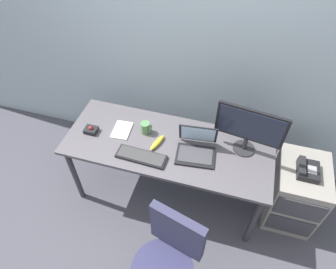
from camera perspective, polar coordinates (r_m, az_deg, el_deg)
The scene contains 13 objects.
ground_plane at distance 3.13m, azimuth 0.00°, elevation -10.82°, with size 8.00×8.00×0.00m, color #44434C.
back_wall at distance 2.64m, azimuth 4.44°, elevation 18.79°, with size 6.00×0.10×2.80m, color #95A7AF.
desk at distance 2.58m, azimuth 0.00°, elevation -2.96°, with size 1.75×0.69×0.75m.
file_cabinet at distance 2.96m, azimuth 22.87°, elevation -10.12°, with size 0.42×0.53×0.66m.
desk_phone at distance 2.67m, azimuth 24.96°, elevation -6.10°, with size 0.17×0.20×0.09m.
office_chair at distance 2.36m, azimuth -0.22°, elevation -23.63°, with size 0.52×0.53×0.94m.
monitor_main at distance 2.38m, azimuth 15.26°, elevation 1.24°, with size 0.53×0.18×0.43m.
keyboard at distance 2.43m, azimuth -5.09°, elevation -4.18°, with size 0.41×0.15×0.03m.
laptop at distance 2.44m, azimuth 5.40°, elevation -2.50°, with size 0.34×0.31×0.23m.
trackball_mouse at distance 2.68m, azimuth -14.40°, elevation 0.86°, with size 0.11×0.09×0.07m.
coffee_mug at distance 2.58m, azimuth -4.26°, elevation 1.29°, with size 0.09×0.08×0.11m.
paper_notepad at distance 2.65m, azimuth -8.74°, elevation 0.84°, with size 0.15×0.21×0.01m, color white.
banana at distance 2.51m, azimuth -2.06°, elevation -1.56°, with size 0.19×0.04×0.04m, color yellow.
Camera 1 is at (0.46, -1.57, 2.66)m, focal length 32.08 mm.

